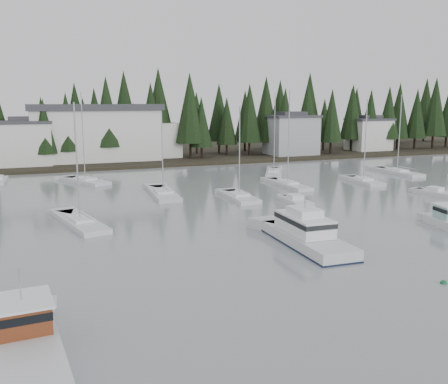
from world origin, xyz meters
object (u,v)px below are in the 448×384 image
object	(u,v)px
sailboat_6	(288,186)
runabout_2	(435,194)
harbor_inn	(106,133)
sailboat_10	(363,182)
house_west	(25,142)
house_east_a	(291,134)
runabout_1	(295,202)
sailboat_5	(163,195)
lobster_boat_brown	(24,348)
sailboat_11	(80,224)
house_east_b	(369,134)
sailboat_7	(239,198)
sailboat_4	(85,182)
sailboat_9	(274,173)
sailboat_1	(397,173)
cabin_cruiser_center	(306,236)

from	to	relation	value
sailboat_6	runabout_2	world-z (taller)	sailboat_6
harbor_inn	runabout_2	distance (m)	61.90
sailboat_10	house_west	bearing A→B (deg)	58.65
house_west	house_east_a	xyz separation A→B (m)	(54.00, -1.00, 0.25)
sailboat_6	sailboat_10	distance (m)	12.08
harbor_inn	runabout_1	size ratio (longest dim) A/B	5.05
sailboat_5	runabout_1	distance (m)	17.01
lobster_boat_brown	sailboat_11	bearing A→B (deg)	-15.02
house_east_a	house_west	bearing A→B (deg)	178.94
house_east_b	runabout_2	xyz separation A→B (m)	(-26.59, -48.83, -4.27)
sailboat_6	sailboat_7	world-z (taller)	sailboat_6
sailboat_10	runabout_1	size ratio (longest dim) A/B	2.20
sailboat_4	sailboat_9	size ratio (longest dim) A/B	1.00
sailboat_1	sailboat_9	world-z (taller)	sailboat_9
lobster_boat_brown	sailboat_1	bearing A→B (deg)	-57.56
lobster_boat_brown	sailboat_7	xyz separation A→B (m)	(24.77, 32.31, -0.46)
house_east_a	sailboat_10	size ratio (longest dim) A/B	0.83
sailboat_7	sailboat_10	distance (m)	22.60
sailboat_1	house_west	bearing A→B (deg)	64.03
sailboat_1	sailboat_5	size ratio (longest dim) A/B	1.22
harbor_inn	sailboat_4	bearing A→B (deg)	-105.54
sailboat_11	sailboat_7	bearing A→B (deg)	-84.10
sailboat_4	sailboat_11	xyz separation A→B (m)	(-3.25, -26.12, -0.01)
runabout_1	lobster_boat_brown	bearing A→B (deg)	136.32
sailboat_11	harbor_inn	bearing A→B (deg)	-23.26
cabin_cruiser_center	sailboat_1	size ratio (longest dim) A/B	0.83
lobster_boat_brown	sailboat_7	distance (m)	40.71
house_east_b	cabin_cruiser_center	xyz separation A→B (m)	(-53.99, -62.77, -3.68)
sailboat_1	sailboat_4	bearing A→B (deg)	81.41
house_east_a	runabout_1	size ratio (longest dim) A/B	1.81
lobster_boat_brown	sailboat_6	world-z (taller)	sailboat_6
house_east_b	lobster_boat_brown	bearing A→B (deg)	-135.64
sailboat_11	house_west	bearing A→B (deg)	-6.08
sailboat_7	runabout_1	world-z (taller)	sailboat_7
sailboat_9	runabout_1	size ratio (longest dim) A/B	2.39
house_east_a	sailboat_10	world-z (taller)	sailboat_10
house_east_b	cabin_cruiser_center	world-z (taller)	house_east_b
sailboat_11	sailboat_10	bearing A→B (deg)	-87.15
lobster_boat_brown	sailboat_4	distance (m)	52.70
house_west	sailboat_4	xyz separation A→B (m)	(8.17, -21.38, -4.58)
sailboat_4	sailboat_7	xyz separation A→B (m)	(16.50, -19.74, -0.01)
cabin_cruiser_center	sailboat_10	size ratio (longest dim) A/B	0.88
lobster_boat_brown	sailboat_10	distance (m)	59.74
runabout_1	house_east_a	bearing A→B (deg)	-24.45
sailboat_10	runabout_2	world-z (taller)	sailboat_10
sailboat_7	sailboat_9	distance (m)	22.64
harbor_inn	sailboat_9	distance (m)	35.96
harbor_inn	sailboat_7	world-z (taller)	harbor_inn
sailboat_1	lobster_boat_brown	bearing A→B (deg)	128.11
sailboat_4	sailboat_5	world-z (taller)	sailboat_4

